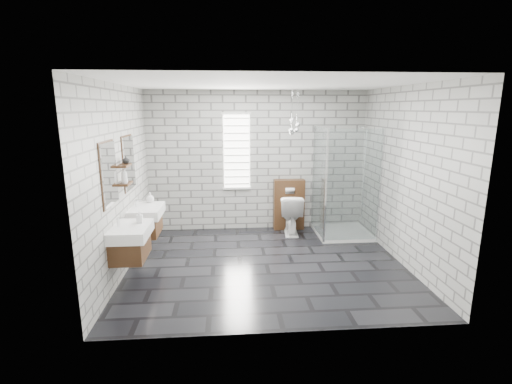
{
  "coord_description": "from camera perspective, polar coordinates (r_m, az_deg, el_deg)",
  "views": [
    {
      "loc": [
        -0.57,
        -5.33,
        2.37
      ],
      "look_at": [
        -0.14,
        0.35,
        1.07
      ],
      "focal_mm": 26.0,
      "sensor_mm": 36.0,
      "label": 1
    }
  ],
  "objects": [
    {
      "name": "wall_left",
      "position": [
        5.64,
        -20.12,
        1.61
      ],
      "size": [
        0.02,
        3.6,
        2.7
      ],
      "primitive_type": "cube",
      "color": "#A4A49E",
      "rests_on": "floor"
    },
    {
      "name": "cistern_panel",
      "position": [
        7.38,
        5.07,
        -1.92
      ],
      "size": [
        0.6,
        0.2,
        1.0
      ],
      "primitive_type": "cube",
      "color": "#452915",
      "rests_on": "floor"
    },
    {
      "name": "toilet",
      "position": [
        7.17,
        5.38,
        -3.33
      ],
      "size": [
        0.49,
        0.78,
        0.77
      ],
      "primitive_type": "imported",
      "rotation": [
        0.0,
        0.0,
        3.06
      ],
      "color": "white",
      "rests_on": "floor"
    },
    {
      "name": "wall_back",
      "position": [
        7.24,
        0.19,
        4.72
      ],
      "size": [
        4.2,
        0.02,
        2.7
      ],
      "primitive_type": "cube",
      "color": "#A4A49E",
      "rests_on": "floor"
    },
    {
      "name": "pendant_cluster",
      "position": [
        6.81,
        5.85,
        9.95
      ],
      "size": [
        0.23,
        0.23,
        0.81
      ],
      "color": "silver",
      "rests_on": "ceiling"
    },
    {
      "name": "flush_plate",
      "position": [
        7.21,
        5.26,
        0.18
      ],
      "size": [
        0.18,
        0.01,
        0.12
      ],
      "primitive_type": "cube",
      "color": "silver",
      "rests_on": "cistern_panel"
    },
    {
      "name": "vase",
      "position": [
        5.6,
        -19.39,
        4.69
      ],
      "size": [
        0.12,
        0.12,
        0.11
      ],
      "primitive_type": "imported",
      "rotation": [
        0.0,
        0.0,
        -0.18
      ],
      "color": "#B2B2B2",
      "rests_on": "shelf_upper"
    },
    {
      "name": "wall_front",
      "position": [
        3.71,
        4.67,
        -3.19
      ],
      "size": [
        4.2,
        0.02,
        2.7
      ],
      "primitive_type": "cube",
      "color": "#A4A49E",
      "rests_on": "floor"
    },
    {
      "name": "shelf_upper",
      "position": [
        5.54,
        -19.64,
        3.86
      ],
      "size": [
        0.14,
        0.3,
        0.03
      ],
      "primitive_type": "cube",
      "color": "#452915",
      "rests_on": "wall_left"
    },
    {
      "name": "shelf_lower",
      "position": [
        5.58,
        -19.44,
        1.23
      ],
      "size": [
        0.14,
        0.3,
        0.03
      ],
      "primitive_type": "cube",
      "color": "#452915",
      "rests_on": "wall_left"
    },
    {
      "name": "wall_right",
      "position": [
        6.06,
        21.99,
        2.18
      ],
      "size": [
        0.02,
        3.6,
        2.7
      ],
      "primitive_type": "cube",
      "color": "#A4A49E",
      "rests_on": "floor"
    },
    {
      "name": "vanity_left",
      "position": [
        5.21,
        -19.1,
        -5.97
      ],
      "size": [
        0.47,
        0.7,
        1.57
      ],
      "color": "#452915",
      "rests_on": "wall_left"
    },
    {
      "name": "soap_bottle_b",
      "position": [
        6.33,
        -16.0,
        -0.81
      ],
      "size": [
        0.14,
        0.14,
        0.17
      ],
      "primitive_type": "imported",
      "rotation": [
        0.0,
        0.0,
        0.11
      ],
      "color": "#B2B2B2",
      "rests_on": "vanity_right"
    },
    {
      "name": "floor",
      "position": [
        5.87,
        1.62,
        -11.11
      ],
      "size": [
        4.2,
        3.6,
        0.02
      ],
      "primitive_type": "cube",
      "color": "black",
      "rests_on": "ground"
    },
    {
      "name": "shower_enclosure",
      "position": [
        7.09,
        12.8,
        -2.77
      ],
      "size": [
        1.0,
        1.0,
        2.03
      ],
      "color": "white",
      "rests_on": "floor"
    },
    {
      "name": "vanity_right",
      "position": [
        6.12,
        -16.85,
        -3.04
      ],
      "size": [
        0.47,
        0.7,
        1.57
      ],
      "color": "#452915",
      "rests_on": "wall_left"
    },
    {
      "name": "ceiling",
      "position": [
        5.38,
        1.81,
        16.43
      ],
      "size": [
        4.2,
        3.6,
        0.02
      ],
      "primitive_type": "cube",
      "color": "white",
      "rests_on": "wall_back"
    },
    {
      "name": "soap_bottle_c",
      "position": [
        5.49,
        -19.61,
        2.4
      ],
      "size": [
        0.09,
        0.09,
        0.23
      ],
      "primitive_type": "imported",
      "rotation": [
        0.0,
        0.0,
        -0.02
      ],
      "color": "#B2B2B2",
      "rests_on": "shelf_lower"
    },
    {
      "name": "window",
      "position": [
        7.17,
        -3.0,
        6.23
      ],
      "size": [
        0.56,
        0.05,
        1.48
      ],
      "color": "white",
      "rests_on": "wall_back"
    },
    {
      "name": "soap_bottle_a",
      "position": [
        5.25,
        -17.49,
        -3.67
      ],
      "size": [
        0.08,
        0.08,
        0.17
      ],
      "primitive_type": "imported",
      "rotation": [
        0.0,
        0.0,
        0.07
      ],
      "color": "#B2B2B2",
      "rests_on": "vanity_left"
    }
  ]
}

